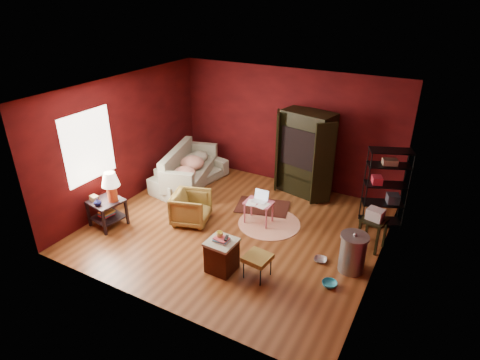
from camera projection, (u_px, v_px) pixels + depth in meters
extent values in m
cube|color=brown|center=(235.00, 228.00, 8.15)|extent=(5.50, 5.00, 0.02)
cube|color=white|center=(234.00, 90.00, 6.91)|extent=(5.50, 5.00, 0.02)
cube|color=#460A0B|center=(287.00, 128.00, 9.50)|extent=(5.50, 0.02, 2.80)
cube|color=#460A0B|center=(146.00, 229.00, 5.55)|extent=(5.50, 0.02, 2.80)
cube|color=#460A0B|center=(125.00, 140.00, 8.73)|extent=(0.02, 5.00, 2.80)
cube|color=#460A0B|center=(387.00, 199.00, 6.33)|extent=(0.02, 5.00, 2.80)
cube|color=white|center=(88.00, 146.00, 7.84)|extent=(0.02, 1.20, 1.40)
imported|color=#9EA18B|center=(190.00, 170.00, 9.75)|extent=(0.92, 2.12, 0.80)
imported|color=black|center=(191.00, 207.00, 8.20)|extent=(0.84, 0.87, 0.73)
imported|color=#AFB1B6|center=(321.00, 256.00, 7.11)|extent=(0.24, 0.09, 0.23)
imported|color=teal|center=(330.00, 280.00, 6.52)|extent=(0.26, 0.16, 0.25)
imported|color=#0C103D|center=(98.00, 202.00, 7.80)|extent=(0.20, 0.20, 0.15)
imported|color=#FFF27C|center=(220.00, 234.00, 6.67)|extent=(0.14, 0.12, 0.12)
cube|color=black|center=(106.00, 201.00, 8.02)|extent=(0.69, 0.69, 0.04)
cube|color=black|center=(108.00, 217.00, 8.18)|extent=(0.64, 0.64, 0.03)
cube|color=black|center=(89.00, 214.00, 8.10)|extent=(0.06, 0.06, 0.55)
cube|color=black|center=(104.00, 223.00, 7.80)|extent=(0.06, 0.06, 0.55)
cube|color=black|center=(111.00, 204.00, 8.47)|extent=(0.06, 0.06, 0.55)
cube|color=black|center=(127.00, 212.00, 8.17)|extent=(0.06, 0.06, 0.55)
cylinder|color=#E05A29|center=(112.00, 193.00, 7.94)|extent=(0.23, 0.23, 0.34)
cone|color=#F2E5C6|center=(110.00, 179.00, 7.81)|extent=(0.41, 0.41, 0.28)
cube|color=#968152|center=(94.00, 199.00, 7.96)|extent=(0.20, 0.15, 0.12)
cube|color=#DB3648|center=(107.00, 214.00, 8.19)|extent=(0.26, 0.31, 0.03)
cube|color=#369ADB|center=(107.00, 213.00, 8.17)|extent=(0.26, 0.31, 0.03)
cube|color=#F6C952|center=(107.00, 212.00, 8.15)|extent=(0.26, 0.31, 0.03)
cube|color=#9EA18B|center=(191.00, 175.00, 9.76)|extent=(1.26, 2.00, 0.39)
cube|color=#9EA18B|center=(177.00, 164.00, 9.72)|extent=(0.68, 1.83, 0.78)
cube|color=#9EA18B|center=(177.00, 184.00, 8.85)|extent=(0.80, 0.39, 0.54)
cube|color=#9EA18B|center=(202.00, 153.00, 10.48)|extent=(0.80, 0.39, 0.54)
ellipsoid|color=#C13D1B|center=(184.00, 173.00, 9.14)|extent=(0.63, 0.63, 0.27)
ellipsoid|color=#C13D1B|center=(192.00, 163.00, 9.61)|extent=(0.70, 0.70, 0.31)
ellipsoid|color=#9EA18B|center=(199.00, 157.00, 10.05)|extent=(0.58, 0.58, 0.25)
cube|color=#411D0F|center=(222.00, 257.00, 6.84)|extent=(0.46, 0.46, 0.54)
cube|color=#9EA18B|center=(222.00, 242.00, 6.71)|extent=(0.49, 0.49, 0.05)
cube|color=beige|center=(221.00, 241.00, 6.70)|extent=(0.27, 0.21, 0.02)
cube|color=teal|center=(221.00, 239.00, 6.69)|extent=(0.26, 0.21, 0.02)
cube|color=#CA4C55|center=(221.00, 238.00, 6.68)|extent=(0.26, 0.21, 0.02)
cube|color=black|center=(226.00, 238.00, 6.65)|extent=(0.10, 0.17, 0.02)
cube|color=black|center=(258.00, 258.00, 6.63)|extent=(0.45, 0.45, 0.08)
cube|color=black|center=(257.00, 260.00, 6.65)|extent=(0.41, 0.41, 0.02)
cylinder|color=black|center=(244.00, 270.00, 6.68)|extent=(0.02, 0.02, 0.34)
cylinder|color=black|center=(260.00, 277.00, 6.51)|extent=(0.02, 0.02, 0.34)
cylinder|color=black|center=(254.00, 260.00, 6.92)|extent=(0.02, 0.02, 0.34)
cylinder|color=black|center=(271.00, 267.00, 6.75)|extent=(0.02, 0.02, 0.34)
cylinder|color=beige|center=(269.00, 223.00, 8.29)|extent=(1.58, 1.58, 0.01)
cube|color=#4C1C14|center=(263.00, 207.00, 8.90)|extent=(1.30, 1.03, 0.01)
cube|color=#CA5C72|center=(259.00, 203.00, 8.13)|extent=(0.57, 0.40, 0.03)
cylinder|color=#CA5C72|center=(245.00, 213.00, 8.21)|extent=(0.03, 0.03, 0.47)
cylinder|color=#CA5C72|center=(266.00, 219.00, 8.01)|extent=(0.03, 0.03, 0.47)
cylinder|color=#CA5C72|center=(251.00, 206.00, 8.46)|extent=(0.03, 0.03, 0.47)
cylinder|color=#CA5C72|center=(272.00, 212.00, 8.26)|extent=(0.03, 0.03, 0.47)
cube|color=silver|center=(259.00, 201.00, 8.15)|extent=(0.30, 0.21, 0.01)
cube|color=silver|center=(262.00, 195.00, 8.18)|extent=(0.30, 0.07, 0.20)
cube|color=white|center=(252.00, 203.00, 8.10)|extent=(0.25, 0.32, 0.00)
cube|color=white|center=(263.00, 205.00, 8.01)|extent=(0.24, 0.31, 0.00)
cube|color=black|center=(306.00, 154.00, 9.14)|extent=(1.25, 0.85, 1.97)
cube|color=black|center=(304.00, 146.00, 8.98)|extent=(1.01, 0.66, 0.88)
cube|color=black|center=(277.00, 150.00, 9.31)|extent=(0.23, 0.45, 1.86)
cube|color=black|center=(323.00, 165.00, 8.57)|extent=(0.38, 0.35, 1.86)
cube|color=#2A2D2F|center=(305.00, 150.00, 9.06)|extent=(0.74, 0.65, 0.54)
cube|color=black|center=(299.00, 153.00, 8.88)|extent=(0.51, 0.12, 0.41)
cube|color=black|center=(303.00, 175.00, 9.33)|extent=(1.02, 0.71, 0.05)
cylinder|color=black|center=(367.00, 192.00, 7.80)|extent=(0.03, 0.03, 1.65)
cylinder|color=black|center=(407.00, 194.00, 7.72)|extent=(0.03, 0.03, 1.65)
cylinder|color=black|center=(364.00, 184.00, 8.09)|extent=(0.03, 0.03, 1.65)
cylinder|color=black|center=(403.00, 186.00, 8.01)|extent=(0.03, 0.03, 1.65)
cube|color=black|center=(379.00, 220.00, 8.23)|extent=(0.88, 0.63, 0.02)
cube|color=black|center=(383.00, 203.00, 8.05)|extent=(0.88, 0.63, 0.02)
cube|color=black|center=(386.00, 185.00, 7.87)|extent=(0.88, 0.63, 0.02)
cube|color=black|center=(389.00, 165.00, 7.68)|extent=(0.88, 0.63, 0.02)
cube|color=black|center=(392.00, 151.00, 7.55)|extent=(0.88, 0.63, 0.02)
cube|color=maroon|center=(377.00, 180.00, 7.84)|extent=(0.26, 0.28, 0.15)
cube|color=#31333E|center=(393.00, 199.00, 7.98)|extent=(0.30, 0.30, 0.18)
cube|color=#7C5D4A|center=(390.00, 162.00, 7.65)|extent=(0.32, 0.28, 0.11)
cube|color=black|center=(374.00, 220.00, 7.29)|extent=(0.49, 0.49, 0.04)
cube|color=black|center=(359.00, 234.00, 7.40)|extent=(0.05, 0.05, 0.59)
cube|color=black|center=(377.00, 241.00, 7.20)|extent=(0.05, 0.05, 0.59)
cube|color=black|center=(367.00, 227.00, 7.64)|extent=(0.05, 0.05, 0.59)
cube|color=black|center=(385.00, 233.00, 7.43)|extent=(0.05, 0.05, 0.59)
cube|color=#B8B7BC|center=(375.00, 214.00, 7.23)|extent=(0.33, 0.28, 0.21)
cylinder|color=gray|center=(352.00, 254.00, 6.81)|extent=(0.48, 0.48, 0.66)
cylinder|color=gray|center=(355.00, 237.00, 6.66)|extent=(0.53, 0.53, 0.04)
sphere|color=gray|center=(355.00, 235.00, 6.64)|extent=(0.07, 0.07, 0.07)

